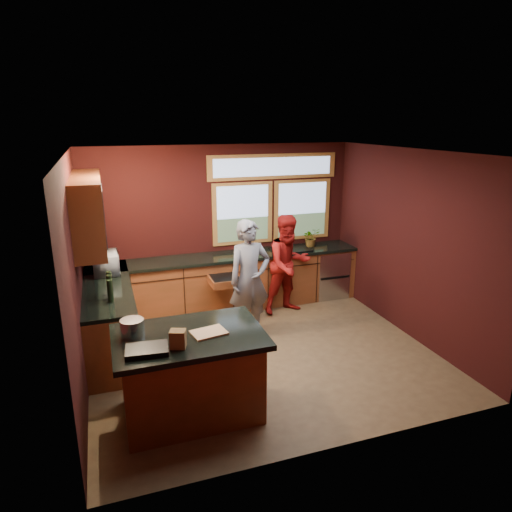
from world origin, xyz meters
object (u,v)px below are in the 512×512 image
person_red (288,264)px  cutting_board (209,333)px  island (191,374)px  stock_pot (132,328)px  person_grey (250,279)px

person_red → cutting_board: bearing=-137.8°
island → stock_pot: stock_pot is taller
person_grey → stock_pot: 2.26m
stock_pot → cutting_board: bearing=-14.9°
person_red → cutting_board: size_ratio=4.68×
island → person_grey: 2.02m
person_grey → stock_pot: bearing=-147.5°
person_grey → person_red: person_grey is taller
person_grey → cutting_board: bearing=-128.2°
person_red → stock_pot: size_ratio=6.83×
stock_pot → person_red: bearing=38.5°
person_red → island: bearing=-141.3°
person_red → person_grey: bearing=-152.8°
island → person_grey: person_grey is taller
island → stock_pot: bearing=164.7°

